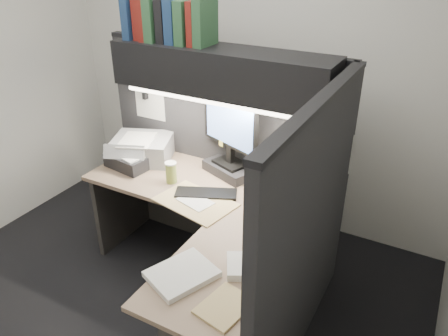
{
  "coord_description": "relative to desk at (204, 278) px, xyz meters",
  "views": [
    {
      "loc": [
        1.51,
        -1.73,
        2.27
      ],
      "look_at": [
        0.28,
        0.51,
        0.93
      ],
      "focal_mm": 35.0,
      "sensor_mm": 36.0,
      "label": 1
    }
  ],
  "objects": [
    {
      "name": "task_light_tube",
      "position": [
        -0.3,
        0.61,
        0.89
      ],
      "size": [
        1.32,
        0.04,
        0.04
      ],
      "primitive_type": "cylinder",
      "rotation": [
        0.0,
        1.57,
        0.0
      ],
      "color": "white",
      "rests_on": "overhead_shelf"
    },
    {
      "name": "monitor",
      "position": [
        -0.24,
        0.79,
        0.51
      ],
      "size": [
        0.51,
        0.35,
        0.57
      ],
      "rotation": [
        0.0,
        0.0,
        -0.37
      ],
      "color": "black",
      "rests_on": "desk"
    },
    {
      "name": "pinned_papers",
      "position": [
        -0.0,
        0.56,
        0.61
      ],
      "size": [
        1.76,
        1.31,
        0.51
      ],
      "color": "white",
      "rests_on": "partition_back"
    },
    {
      "name": "mousepad",
      "position": [
        0.24,
        0.4,
        0.29
      ],
      "size": [
        0.21,
        0.19,
        0.0
      ],
      "primitive_type": "cube",
      "rotation": [
        0.0,
        0.0,
        -0.03
      ],
      "color": "navy",
      "rests_on": "desk"
    },
    {
      "name": "partition_right",
      "position": [
        0.55,
        0.18,
        0.36
      ],
      "size": [
        0.06,
        1.5,
        1.6
      ],
      "primitive_type": "cube",
      "color": "black",
      "rests_on": "floor"
    },
    {
      "name": "manila_stack",
      "position": [
        0.36,
        -0.4,
        0.29
      ],
      "size": [
        0.24,
        0.29,
        0.01
      ],
      "primitive_type": "cube",
      "rotation": [
        0.0,
        0.0,
        -0.19
      ],
      "color": "tan",
      "rests_on": "desk"
    },
    {
      "name": "desk",
      "position": [
        0.0,
        0.0,
        0.0
      ],
      "size": [
        1.7,
        1.53,
        0.73
      ],
      "color": "#8A7058",
      "rests_on": "floor"
    },
    {
      "name": "telephone",
      "position": [
        0.22,
        0.76,
        0.33
      ],
      "size": [
        0.33,
        0.33,
        0.1
      ],
      "primitive_type": "cube",
      "rotation": [
        0.0,
        0.0,
        -0.61
      ],
      "color": "#B3A789",
      "rests_on": "desk"
    },
    {
      "name": "binder_row",
      "position": [
        -0.69,
        0.75,
        1.35
      ],
      "size": [
        0.63,
        0.24,
        0.3
      ],
      "color": "navy",
      "rests_on": "overhead_shelf"
    },
    {
      "name": "keyboard",
      "position": [
        -0.24,
        0.44,
        0.3
      ],
      "size": [
        0.44,
        0.3,
        0.02
      ],
      "primitive_type": "cube",
      "rotation": [
        0.0,
        0.0,
        0.42
      ],
      "color": "black",
      "rests_on": "desk"
    },
    {
      "name": "wall_back",
      "position": [
        -0.43,
        1.5,
        0.91
      ],
      "size": [
        3.5,
        0.04,
        2.7
      ],
      "primitive_type": "cube",
      "color": "silver",
      "rests_on": "floor"
    },
    {
      "name": "notebook_stack",
      "position": [
        -0.96,
        0.54,
        0.34
      ],
      "size": [
        0.37,
        0.32,
        0.1
      ],
      "primitive_type": "cube",
      "rotation": [
        0.0,
        0.0,
        -0.14
      ],
      "color": "black",
      "rests_on": "desk"
    },
    {
      "name": "overhead_shelf",
      "position": [
        -0.3,
        0.75,
        1.06
      ],
      "size": [
        1.55,
        0.34,
        0.3
      ],
      "primitive_type": "cube",
      "color": "black",
      "rests_on": "partition_back"
    },
    {
      "name": "printer",
      "position": [
        -0.96,
        0.68,
        0.37
      ],
      "size": [
        0.55,
        0.51,
        0.18
      ],
      "primitive_type": "cube",
      "rotation": [
        0.0,
        0.0,
        0.39
      ],
      "color": "#97999C",
      "rests_on": "desk"
    },
    {
      "name": "paper_stack_a",
      "position": [
        0.34,
        -0.1,
        0.31
      ],
      "size": [
        0.29,
        0.28,
        0.04
      ],
      "primitive_type": "cube",
      "rotation": [
        0.0,
        0.0,
        0.5
      ],
      "color": "white",
      "rests_on": "desk"
    },
    {
      "name": "mouse",
      "position": [
        0.23,
        0.39,
        0.31
      ],
      "size": [
        0.09,
        0.12,
        0.04
      ],
      "primitive_type": "ellipsoid",
      "rotation": [
        0.0,
        0.0,
        -0.22
      ],
      "color": "black",
      "rests_on": "mousepad"
    },
    {
      "name": "partition_back",
      "position": [
        -0.4,
        0.93,
        0.36
      ],
      "size": [
        1.9,
        0.06,
        1.6
      ],
      "primitive_type": "cube",
      "color": "black",
      "rests_on": "floor"
    },
    {
      "name": "floor",
      "position": [
        -0.43,
        0.0,
        -0.44
      ],
      "size": [
        3.5,
        3.5,
        0.0
      ],
      "primitive_type": "plane",
      "color": "black",
      "rests_on": "ground"
    },
    {
      "name": "open_folder",
      "position": [
        -0.25,
        0.32,
        0.29
      ],
      "size": [
        0.56,
        0.42,
        0.01
      ],
      "primitive_type": "cube",
      "rotation": [
        0.0,
        0.0,
        -0.2
      ],
      "color": "tan",
      "rests_on": "desk"
    },
    {
      "name": "paper_stack_b",
      "position": [
        0.06,
        -0.31,
        0.3
      ],
      "size": [
        0.36,
        0.4,
        0.03
      ],
      "primitive_type": "cube",
      "rotation": [
        0.0,
        0.0,
        -0.4
      ],
      "color": "white",
      "rests_on": "desk"
    },
    {
      "name": "coffee_cup",
      "position": [
        -0.55,
        0.48,
        0.36
      ],
      "size": [
        0.09,
        0.09,
        0.15
      ],
      "primitive_type": "cylinder",
      "rotation": [
        0.0,
        0.0,
        -0.14
      ],
      "color": "#B8A949",
      "rests_on": "desk"
    }
  ]
}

